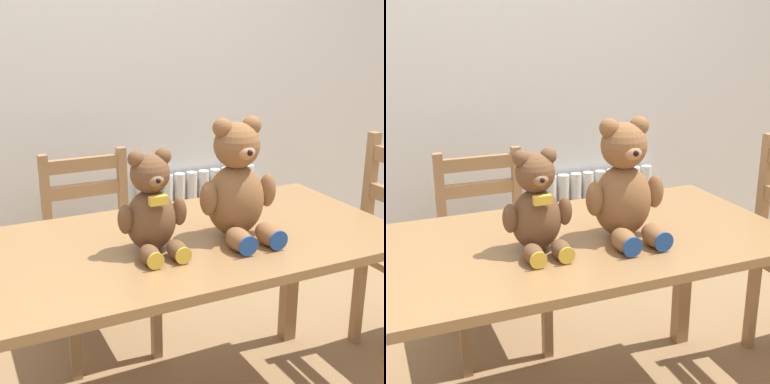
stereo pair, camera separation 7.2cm
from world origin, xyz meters
TOP-DOWN VIEW (x-y plane):
  - wall_back at (0.00, 1.55)m, footprint 8.00×0.04m
  - radiator at (0.64, 1.48)m, footprint 0.73×0.10m
  - dining_table at (0.00, 0.37)m, footprint 1.54×0.73m
  - wooden_chair_behind at (-0.06, 1.05)m, footprint 0.39×0.44m
  - teddy_bear_left at (-0.07, 0.32)m, footprint 0.22×0.22m
  - teddy_bear_right at (0.22, 0.31)m, footprint 0.27×0.27m

SIDE VIEW (x-z plane):
  - radiator at x=0.64m, z-range -0.03..0.58m
  - wooden_chair_behind at x=-0.06m, z-range 0.01..0.87m
  - dining_table at x=0.00m, z-range 0.27..1.00m
  - teddy_bear_left at x=-0.07m, z-range 0.71..1.02m
  - teddy_bear_right at x=0.22m, z-range 0.70..1.09m
  - wall_back at x=0.00m, z-range 0.00..2.60m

